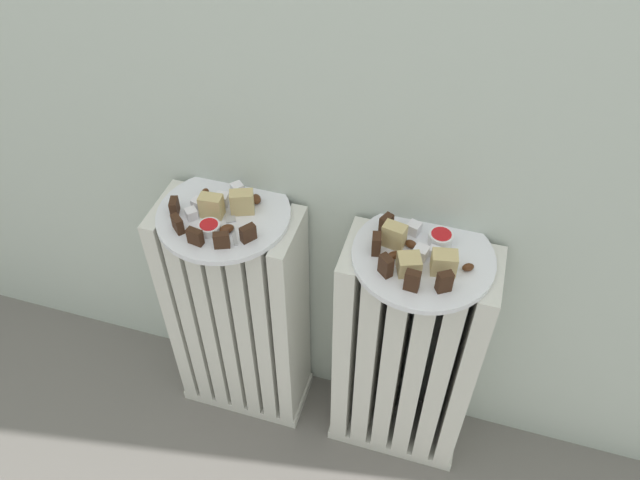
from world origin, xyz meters
The scene contains 35 objects.
radiator_left centered at (-0.21, 0.28, 0.32)m, with size 0.32×0.16×0.66m.
radiator_right centered at (0.21, 0.28, 0.32)m, with size 0.32×0.16×0.66m.
plate_left centered at (-0.21, 0.28, 0.66)m, with size 0.28×0.28×0.01m, color white.
plate_right centered at (0.21, 0.28, 0.66)m, with size 0.28×0.28×0.01m, color white.
dark_cake_slice_left_0 centered at (-0.30, 0.25, 0.69)m, with size 0.03×0.01×0.03m, color #382114.
dark_cake_slice_left_1 centered at (-0.27, 0.21, 0.69)m, with size 0.03×0.01×0.03m, color #382114.
dark_cake_slice_left_2 centered at (-0.22, 0.18, 0.69)m, with size 0.03×0.01×0.03m, color #382114.
dark_cake_slice_left_3 centered at (-0.17, 0.19, 0.69)m, with size 0.03×0.01×0.03m, color #382114.
dark_cake_slice_left_4 centered at (-0.13, 0.22, 0.69)m, with size 0.03×0.01×0.03m, color #382114.
marble_cake_slice_left_0 centered at (-0.22, 0.27, 0.69)m, with size 0.05×0.03×0.05m, color tan.
marble_cake_slice_left_1 centered at (-0.17, 0.30, 0.69)m, with size 0.05×0.03×0.05m, color tan.
turkish_delight_left_0 centered at (-0.22, 0.30, 0.68)m, with size 0.02×0.02×0.02m, color white.
turkish_delight_left_1 centered at (-0.20, 0.35, 0.68)m, with size 0.02×0.02×0.02m, color white.
turkish_delight_left_2 centered at (-0.26, 0.25, 0.68)m, with size 0.02×0.02×0.02m, color white.
turkish_delight_left_3 centered at (-0.26, 0.28, 0.68)m, with size 0.02×0.02×0.02m, color white.
medjool_date_left_0 centered at (-0.26, 0.32, 0.68)m, with size 0.02×0.02×0.02m, color #4C2814.
medjool_date_left_1 centered at (-0.18, 0.23, 0.68)m, with size 0.03×0.02×0.02m, color #4C2814.
medjool_date_left_2 centered at (-0.15, 0.33, 0.68)m, with size 0.03×0.02×0.02m, color #4C2814.
jam_bowl_left centered at (-0.21, 0.22, 0.68)m, with size 0.04×0.04×0.02m.
dark_cake_slice_right_0 centered at (0.12, 0.32, 0.69)m, with size 0.03×0.02×0.04m, color #382114.
dark_cake_slice_right_1 centered at (0.12, 0.26, 0.69)m, with size 0.03×0.02×0.04m, color #382114.
dark_cake_slice_right_2 centered at (0.15, 0.21, 0.69)m, with size 0.03×0.02×0.04m, color #382114.
dark_cake_slice_right_3 centered at (0.20, 0.19, 0.69)m, with size 0.03×0.02×0.04m, color #382114.
dark_cake_slice_right_4 centered at (0.25, 0.20, 0.69)m, with size 0.03×0.02×0.04m, color #382114.
marble_cake_slice_right_0 centered at (0.14, 0.29, 0.69)m, with size 0.04×0.03×0.05m, color tan.
marble_cake_slice_right_1 centered at (0.25, 0.25, 0.69)m, with size 0.05×0.03×0.04m, color tan.
marble_cake_slice_right_2 centered at (0.19, 0.23, 0.69)m, with size 0.04×0.04×0.04m, color tan.
turkish_delight_right_0 centered at (0.20, 0.27, 0.68)m, with size 0.03×0.03×0.03m, color white.
turkish_delight_right_1 centered at (0.22, 0.28, 0.68)m, with size 0.02×0.02×0.02m, color white.
turkish_delight_right_2 centered at (0.18, 0.33, 0.68)m, with size 0.02×0.02×0.02m, color white.
medjool_date_right_0 centered at (0.29, 0.26, 0.68)m, with size 0.02×0.01×0.02m, color #4C2814.
medjool_date_right_1 centered at (0.15, 0.25, 0.68)m, with size 0.03×0.02×0.01m, color #4C2814.
medjool_date_right_2 centered at (0.18, 0.29, 0.68)m, with size 0.02×0.02×0.01m, color #4C2814.
jam_bowl_right centered at (0.23, 0.32, 0.68)m, with size 0.05×0.05×0.03m.
fork centered at (-0.17, 0.24, 0.67)m, with size 0.06×0.08×0.00m.
Camera 1 is at (0.25, -0.55, 1.52)m, focal length 34.67 mm.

